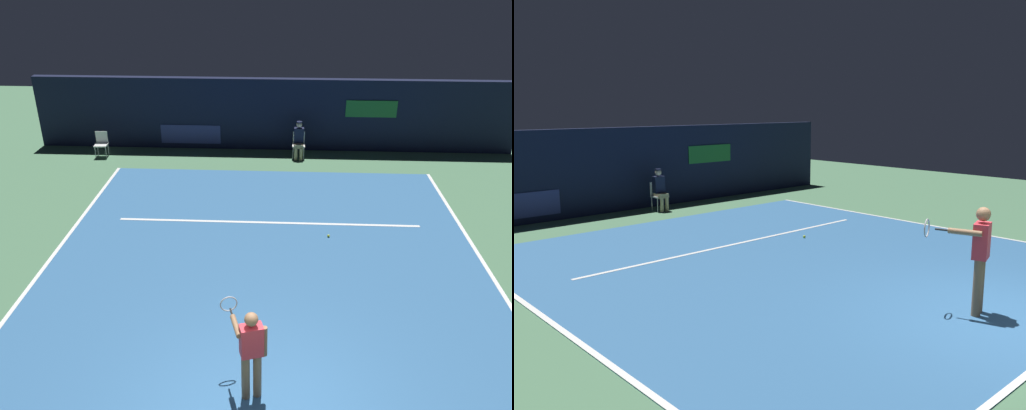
# 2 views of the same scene
# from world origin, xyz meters

# --- Properties ---
(ground_plane) EXTENTS (33.35, 33.35, 0.00)m
(ground_plane) POSITION_xyz_m (0.00, 4.54, 0.00)
(ground_plane) COLOR #4C7A56
(court_surface) EXTENTS (10.45, 11.07, 0.01)m
(court_surface) POSITION_xyz_m (0.00, 4.54, 0.01)
(court_surface) COLOR #336699
(court_surface) RESTS_ON ground
(line_sideline_left) EXTENTS (0.10, 11.07, 0.01)m
(line_sideline_left) POSITION_xyz_m (5.17, 4.54, 0.01)
(line_sideline_left) COLOR white
(line_sideline_left) RESTS_ON court_surface
(line_sideline_right) EXTENTS (0.10, 11.07, 0.01)m
(line_sideline_right) POSITION_xyz_m (-5.17, 4.54, 0.01)
(line_sideline_right) COLOR white
(line_sideline_right) RESTS_ON court_surface
(line_service) EXTENTS (8.15, 0.10, 0.01)m
(line_service) POSITION_xyz_m (0.00, 6.47, 0.01)
(line_service) COLOR white
(line_service) RESTS_ON court_surface
(back_wall) EXTENTS (17.35, 0.33, 2.60)m
(back_wall) POSITION_xyz_m (-0.00, 12.31, 1.30)
(back_wall) COLOR #141933
(back_wall) RESTS_ON ground
(tennis_player) EXTENTS (0.82, 0.92, 1.73)m
(tennis_player) POSITION_xyz_m (-0.10, 0.46, 0.99)
(tennis_player) COLOR #8C6647
(tennis_player) RESTS_ON ground
(line_judge_on_chair) EXTENTS (0.45, 0.53, 1.32)m
(line_judge_on_chair) POSITION_xyz_m (0.92, 11.38, 0.69)
(line_judge_on_chair) COLOR white
(line_judge_on_chair) RESTS_ON ground
(tennis_ball) EXTENTS (0.07, 0.07, 0.07)m
(tennis_ball) POSITION_xyz_m (1.58, 5.78, 0.05)
(tennis_ball) COLOR #CCE033
(tennis_ball) RESTS_ON court_surface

